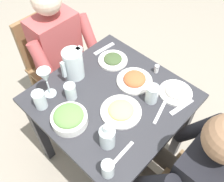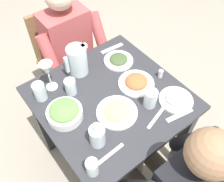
{
  "view_description": "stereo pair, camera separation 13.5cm",
  "coord_description": "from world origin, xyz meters",
  "px_view_note": "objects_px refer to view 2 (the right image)",
  "views": [
    {
      "loc": [
        0.64,
        0.61,
        1.9
      ],
      "look_at": [
        -0.03,
        -0.03,
        0.76
      ],
      "focal_mm": 39.9,
      "sensor_mm": 36.0,
      "label": 1
    },
    {
      "loc": [
        0.54,
        0.7,
        1.9
      ],
      "look_at": [
        -0.03,
        -0.03,
        0.76
      ],
      "focal_mm": 39.9,
      "sensor_mm": 36.0,
      "label": 2
    }
  ],
  "objects_px": {
    "plate_fries": "(117,111)",
    "plate_dolmas": "(119,60)",
    "dining_table": "(111,111)",
    "water_glass_near_right": "(150,98)",
    "diner_far": "(170,177)",
    "oil_carafe": "(97,137)",
    "plate_yoghurt": "(176,99)",
    "water_glass_far_left": "(92,167)",
    "water_pitcher": "(77,60)",
    "water_glass_near_left": "(71,87)",
    "chair_near": "(64,55)",
    "salad_bowl": "(64,112)",
    "plate_rice_curry": "(136,82)",
    "wine_glass": "(47,71)",
    "salt_shaker": "(161,74)",
    "diner_near": "(75,55)",
    "water_glass_far_right": "(40,92)"
  },
  "relations": [
    {
      "from": "wine_glass",
      "to": "salt_shaker",
      "type": "xyz_separation_m",
      "value": [
        -0.57,
        0.34,
        -0.11
      ]
    },
    {
      "from": "water_pitcher",
      "to": "water_glass_near_left",
      "type": "xyz_separation_m",
      "value": [
        0.13,
        0.12,
        -0.04
      ]
    },
    {
      "from": "diner_far",
      "to": "water_glass_far_right",
      "type": "xyz_separation_m",
      "value": [
        0.29,
        -0.77,
        0.16
      ]
    },
    {
      "from": "water_glass_far_right",
      "to": "oil_carafe",
      "type": "height_order",
      "value": "oil_carafe"
    },
    {
      "from": "water_pitcher",
      "to": "chair_near",
      "type": "bearing_deg",
      "value": -104.08
    },
    {
      "from": "plate_rice_curry",
      "to": "water_glass_near_left",
      "type": "xyz_separation_m",
      "value": [
        0.34,
        -0.19,
        0.03
      ]
    },
    {
      "from": "plate_rice_curry",
      "to": "water_pitcher",
      "type": "bearing_deg",
      "value": -54.78
    },
    {
      "from": "dining_table",
      "to": "plate_fries",
      "type": "height_order",
      "value": "plate_fries"
    },
    {
      "from": "water_glass_near_left",
      "to": "plate_yoghurt",
      "type": "bearing_deg",
      "value": 136.08
    },
    {
      "from": "plate_rice_curry",
      "to": "water_glass_far_left",
      "type": "distance_m",
      "value": 0.59
    },
    {
      "from": "diner_far",
      "to": "oil_carafe",
      "type": "bearing_deg",
      "value": -59.44
    },
    {
      "from": "plate_fries",
      "to": "oil_carafe",
      "type": "xyz_separation_m",
      "value": [
        0.19,
        0.08,
        0.04
      ]
    },
    {
      "from": "plate_dolmas",
      "to": "plate_yoghurt",
      "type": "bearing_deg",
      "value": 97.07
    },
    {
      "from": "diner_far",
      "to": "oil_carafe",
      "type": "height_order",
      "value": "diner_far"
    },
    {
      "from": "dining_table",
      "to": "water_glass_near_left",
      "type": "distance_m",
      "value": 0.3
    },
    {
      "from": "plate_yoghurt",
      "to": "wine_glass",
      "type": "bearing_deg",
      "value": -46.16
    },
    {
      "from": "oil_carafe",
      "to": "water_glass_near_right",
      "type": "bearing_deg",
      "value": -178.34
    },
    {
      "from": "diner_near",
      "to": "salt_shaker",
      "type": "xyz_separation_m",
      "value": [
        -0.26,
        0.59,
        0.13
      ]
    },
    {
      "from": "plate_fries",
      "to": "water_glass_far_right",
      "type": "xyz_separation_m",
      "value": [
        0.28,
        -0.35,
        0.04
      ]
    },
    {
      "from": "plate_dolmas",
      "to": "salt_shaker",
      "type": "bearing_deg",
      "value": 114.12
    },
    {
      "from": "water_glass_near_right",
      "to": "salt_shaker",
      "type": "height_order",
      "value": "water_glass_near_right"
    },
    {
      "from": "diner_far",
      "to": "salt_shaker",
      "type": "distance_m",
      "value": 0.61
    },
    {
      "from": "chair_near",
      "to": "oil_carafe",
      "type": "height_order",
      "value": "oil_carafe"
    },
    {
      "from": "dining_table",
      "to": "water_glass_near_right",
      "type": "bearing_deg",
      "value": 127.7
    },
    {
      "from": "salad_bowl",
      "to": "plate_fries",
      "type": "height_order",
      "value": "salad_bowl"
    },
    {
      "from": "salad_bowl",
      "to": "plate_dolmas",
      "type": "height_order",
      "value": "salad_bowl"
    },
    {
      "from": "salad_bowl",
      "to": "water_glass_near_right",
      "type": "relative_size",
      "value": 1.73
    },
    {
      "from": "plate_fries",
      "to": "oil_carafe",
      "type": "height_order",
      "value": "oil_carafe"
    },
    {
      "from": "diner_near",
      "to": "water_pitcher",
      "type": "relative_size",
      "value": 6.19
    },
    {
      "from": "salt_shaker",
      "to": "plate_yoghurt",
      "type": "bearing_deg",
      "value": 71.72
    },
    {
      "from": "salad_bowl",
      "to": "water_glass_far_right",
      "type": "relative_size",
      "value": 1.73
    },
    {
      "from": "chair_near",
      "to": "water_glass_near_left",
      "type": "height_order",
      "value": "chair_near"
    },
    {
      "from": "plate_rice_curry",
      "to": "wine_glass",
      "type": "bearing_deg",
      "value": -35.6
    },
    {
      "from": "plate_yoghurt",
      "to": "water_glass_near_right",
      "type": "bearing_deg",
      "value": -28.37
    },
    {
      "from": "salad_bowl",
      "to": "diner_near",
      "type": "bearing_deg",
      "value": -126.43
    },
    {
      "from": "dining_table",
      "to": "chair_near",
      "type": "height_order",
      "value": "chair_near"
    },
    {
      "from": "plate_yoghurt",
      "to": "water_glass_far_right",
      "type": "distance_m",
      "value": 0.77
    },
    {
      "from": "plate_fries",
      "to": "plate_dolmas",
      "type": "distance_m",
      "value": 0.41
    },
    {
      "from": "plate_rice_curry",
      "to": "wine_glass",
      "type": "xyz_separation_m",
      "value": [
        0.41,
        -0.3,
        0.12
      ]
    },
    {
      "from": "plate_fries",
      "to": "water_glass_far_left",
      "type": "distance_m",
      "value": 0.35
    },
    {
      "from": "plate_dolmas",
      "to": "diner_far",
      "type": "bearing_deg",
      "value": 70.87
    },
    {
      "from": "oil_carafe",
      "to": "water_glass_far_left",
      "type": "bearing_deg",
      "value": 45.17
    },
    {
      "from": "diner_near",
      "to": "water_glass_far_right",
      "type": "height_order",
      "value": "diner_near"
    },
    {
      "from": "water_glass_near_right",
      "to": "salt_shaker",
      "type": "xyz_separation_m",
      "value": [
        -0.2,
        -0.11,
        -0.03
      ]
    },
    {
      "from": "water_pitcher",
      "to": "water_glass_near_left",
      "type": "bearing_deg",
      "value": 42.0
    },
    {
      "from": "plate_fries",
      "to": "plate_yoghurt",
      "type": "bearing_deg",
      "value": 156.19
    },
    {
      "from": "salad_bowl",
      "to": "plate_fries",
      "type": "distance_m",
      "value": 0.28
    },
    {
      "from": "wine_glass",
      "to": "water_glass_far_right",
      "type": "bearing_deg",
      "value": 21.64
    },
    {
      "from": "chair_near",
      "to": "salad_bowl",
      "type": "relative_size",
      "value": 4.52
    },
    {
      "from": "diner_near",
      "to": "diner_far",
      "type": "bearing_deg",
      "value": 84.0
    }
  ]
}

